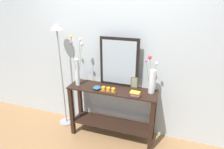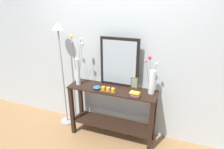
% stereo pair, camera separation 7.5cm
% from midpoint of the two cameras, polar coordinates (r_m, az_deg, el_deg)
% --- Properties ---
extents(ground_plane, '(7.00, 6.00, 0.02)m').
position_cam_midpoint_polar(ground_plane, '(3.28, 0.69, -17.80)').
color(ground_plane, '#997047').
extents(wall_back, '(6.40, 0.08, 2.70)m').
position_cam_midpoint_polar(wall_back, '(2.90, 2.83, 7.23)').
color(wall_back, '#B2BCC1').
rests_on(wall_back, ground).
extents(console_table, '(1.32, 0.37, 0.84)m').
position_cam_midpoint_polar(console_table, '(2.97, 0.73, -10.03)').
color(console_table, black).
rests_on(console_table, ground).
extents(mirror_leaning, '(0.58, 0.03, 0.73)m').
position_cam_midpoint_polar(mirror_leaning, '(2.79, 2.97, 3.59)').
color(mirror_leaning, black).
rests_on(mirror_leaning, console_table).
extents(tall_vase_left, '(0.22, 0.24, 0.78)m').
position_cam_midpoint_polar(tall_vase_left, '(2.89, -9.49, 2.14)').
color(tall_vase_left, silver).
rests_on(tall_vase_left, console_table).
extents(vase_right, '(0.18, 0.09, 0.53)m').
position_cam_midpoint_polar(vase_right, '(2.67, 12.62, -1.68)').
color(vase_right, silver).
rests_on(vase_right, console_table).
extents(candle_tray, '(0.24, 0.09, 0.07)m').
position_cam_midpoint_polar(candle_tray, '(2.71, -0.38, -4.64)').
color(candle_tray, '#472D1C').
rests_on(candle_tray, console_table).
extents(picture_frame_small, '(0.10, 0.01, 0.17)m').
position_cam_midpoint_polar(picture_frame_small, '(2.82, 7.45, -2.49)').
color(picture_frame_small, brown).
rests_on(picture_frame_small, console_table).
extents(decorative_bowl, '(0.12, 0.12, 0.04)m').
position_cam_midpoint_polar(decorative_bowl, '(2.80, -3.70, -3.86)').
color(decorative_bowl, '#2D5B84').
rests_on(decorative_bowl, console_table).
extents(book_stack, '(0.15, 0.11, 0.06)m').
position_cam_midpoint_polar(book_stack, '(2.61, 7.64, -5.87)').
color(book_stack, '#663884').
rests_on(book_stack, console_table).
extents(floor_lamp, '(0.24, 0.24, 1.74)m').
position_cam_midpoint_polar(floor_lamp, '(3.14, -14.30, 4.43)').
color(floor_lamp, '#9E9EA3').
rests_on(floor_lamp, ground).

